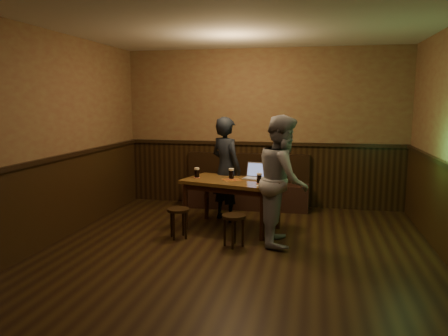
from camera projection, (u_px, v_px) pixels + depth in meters
room at (235, 160)px, 5.14m from camera, size 5.04×6.04×2.84m
bench at (246, 190)px, 7.78m from camera, size 2.20×0.50×0.95m
pub_table at (232, 186)px, 6.41m from camera, size 1.54×1.12×0.74m
stool_left at (178, 214)px, 6.02m from camera, size 0.38×0.38×0.42m
stool_right at (234, 221)px, 5.67m from camera, size 0.33×0.33×0.42m
pint_left at (197, 173)px, 6.59m from camera, size 0.10×0.10×0.15m
pint_mid at (231, 174)px, 6.48m from camera, size 0.10×0.10×0.16m
pint_right at (259, 178)px, 6.13m from camera, size 0.09×0.09×0.15m
laptop at (256, 175)px, 6.50m from camera, size 0.38×0.33×0.23m
menu at (265, 186)px, 5.93m from camera, size 0.27×0.25×0.00m
person_suit at (226, 169)px, 6.89m from camera, size 0.72×0.67×1.64m
person_grey at (283, 180)px, 5.74m from camera, size 0.71×0.88×1.71m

